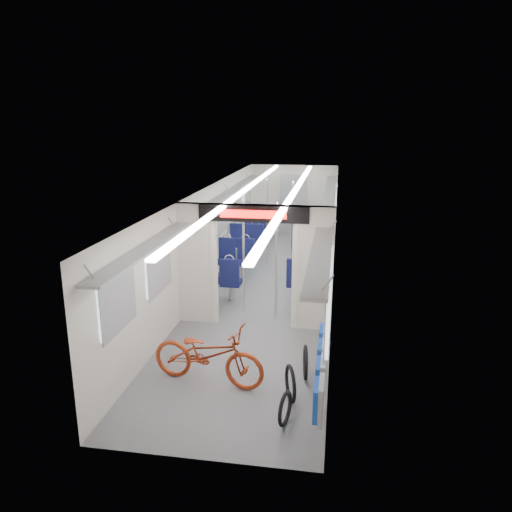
# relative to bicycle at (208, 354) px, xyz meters

# --- Properties ---
(carriage) EXTENTS (12.00, 12.02, 2.31)m
(carriage) POSITION_rel_bicycle_xyz_m (0.31, 4.02, 1.04)
(carriage) COLOR #515456
(carriage) RESTS_ON ground
(bicycle) EXTENTS (1.82, 0.91, 0.92)m
(bicycle) POSITION_rel_bicycle_xyz_m (0.00, 0.00, 0.00)
(bicycle) COLOR #9B3316
(bicycle) RESTS_ON ground
(flip_bench) EXTENTS (0.12, 2.09, 0.50)m
(flip_bench) POSITION_rel_bicycle_xyz_m (1.66, -0.35, 0.12)
(flip_bench) COLOR gray
(flip_bench) RESTS_ON carriage
(bike_hoop_a) EXTENTS (0.15, 0.46, 0.46)m
(bike_hoop_a) POSITION_rel_bicycle_xyz_m (1.23, -0.87, -0.25)
(bike_hoop_a) COLOR black
(bike_hoop_a) RESTS_ON ground
(bike_hoop_b) EXTENTS (0.22, 0.53, 0.54)m
(bike_hoop_b) POSITION_rel_bicycle_xyz_m (1.25, -0.31, -0.21)
(bike_hoop_b) COLOR black
(bike_hoop_b) RESTS_ON ground
(bike_hoop_c) EXTENTS (0.11, 0.53, 0.53)m
(bike_hoop_c) POSITION_rel_bicycle_xyz_m (1.41, 0.35, -0.22)
(bike_hoop_c) COLOR black
(bike_hoop_c) RESTS_ON ground
(seat_bay_near_left) EXTENTS (0.89, 1.97, 1.07)m
(seat_bay_near_left) POSITION_rel_bicycle_xyz_m (-0.63, 4.25, 0.07)
(seat_bay_near_left) COLOR #0D1039
(seat_bay_near_left) RESTS_ON ground
(seat_bay_near_right) EXTENTS (0.90, 2.03, 1.09)m
(seat_bay_near_right) POSITION_rel_bicycle_xyz_m (1.24, 4.47, 0.08)
(seat_bay_near_right) COLOR #0D1039
(seat_bay_near_right) RESTS_ON ground
(seat_bay_far_left) EXTENTS (0.94, 2.21, 1.14)m
(seat_bay_far_left) POSITION_rel_bicycle_xyz_m (-0.63, 7.69, 0.10)
(seat_bay_far_left) COLOR #0D1039
(seat_bay_far_left) RESTS_ON ground
(seat_bay_far_right) EXTENTS (0.95, 2.25, 1.15)m
(seat_bay_far_right) POSITION_rel_bicycle_xyz_m (1.24, 7.48, 0.11)
(seat_bay_far_right) COLOR #0D1039
(seat_bay_far_right) RESTS_ON ground
(stanchion_near_left) EXTENTS (0.04, 0.04, 2.30)m
(stanchion_near_left) POSITION_rel_bicycle_xyz_m (-0.01, 2.90, 0.69)
(stanchion_near_left) COLOR silver
(stanchion_near_left) RESTS_ON ground
(stanchion_near_right) EXTENTS (0.04, 0.04, 2.30)m
(stanchion_near_right) POSITION_rel_bicycle_xyz_m (0.67, 2.64, 0.69)
(stanchion_near_right) COLOR silver
(stanchion_near_right) RESTS_ON ground
(stanchion_far_left) EXTENTS (0.04, 0.04, 2.30)m
(stanchion_far_left) POSITION_rel_bicycle_xyz_m (-0.02, 6.25, 0.69)
(stanchion_far_left) COLOR silver
(stanchion_far_left) RESTS_ON ground
(stanchion_far_right) EXTENTS (0.04, 0.04, 2.30)m
(stanchion_far_right) POSITION_rel_bicycle_xyz_m (0.67, 5.83, 0.69)
(stanchion_far_right) COLOR silver
(stanchion_far_right) RESTS_ON ground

